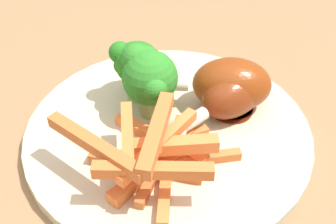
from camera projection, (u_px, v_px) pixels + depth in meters
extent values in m
cube|color=#8E6B47|center=(121.00, 197.00, 0.39)|extent=(1.08, 0.79, 0.03)
cylinder|color=brown|center=(174.00, 104.00, 1.08)|extent=(0.06, 0.06, 0.73)
cylinder|color=beige|center=(168.00, 133.00, 0.42)|extent=(0.26, 0.26, 0.01)
cylinder|color=#87A05B|center=(151.00, 104.00, 0.42)|extent=(0.02, 0.02, 0.02)
sphere|color=#2D8126|center=(150.00, 78.00, 0.40)|extent=(0.05, 0.05, 0.05)
sphere|color=#2D8126|center=(136.00, 59.00, 0.40)|extent=(0.03, 0.03, 0.03)
sphere|color=#2D8126|center=(155.00, 89.00, 0.39)|extent=(0.02, 0.02, 0.02)
sphere|color=#2D8126|center=(146.00, 60.00, 0.41)|extent=(0.03, 0.03, 0.03)
cylinder|color=#84B65B|center=(140.00, 85.00, 0.45)|extent=(0.02, 0.02, 0.02)
sphere|color=#296F1A|center=(139.00, 63.00, 0.43)|extent=(0.04, 0.04, 0.04)
sphere|color=#296F1A|center=(145.00, 69.00, 0.42)|extent=(0.02, 0.02, 0.02)
sphere|color=#296F1A|center=(123.00, 65.00, 0.42)|extent=(0.02, 0.02, 0.02)
sphere|color=#296F1A|center=(154.00, 69.00, 0.43)|extent=(0.02, 0.02, 0.02)
sphere|color=#296F1A|center=(152.00, 55.00, 0.43)|extent=(0.01, 0.01, 0.01)
sphere|color=#296F1A|center=(155.00, 58.00, 0.43)|extent=(0.01, 0.01, 0.01)
sphere|color=#296F1A|center=(140.00, 75.00, 0.42)|extent=(0.01, 0.01, 0.01)
cylinder|color=#87B15C|center=(137.00, 86.00, 0.44)|extent=(0.02, 0.02, 0.03)
sphere|color=#24761E|center=(135.00, 63.00, 0.42)|extent=(0.04, 0.04, 0.04)
sphere|color=#24761E|center=(129.00, 55.00, 0.43)|extent=(0.02, 0.02, 0.02)
sphere|color=#24761E|center=(129.00, 58.00, 0.43)|extent=(0.02, 0.02, 0.02)
sphere|color=#24761E|center=(120.00, 53.00, 0.42)|extent=(0.02, 0.02, 0.02)
sphere|color=#24761E|center=(126.00, 72.00, 0.42)|extent=(0.02, 0.02, 0.02)
cube|color=orange|center=(153.00, 164.00, 0.37)|extent=(0.10, 0.01, 0.01)
cube|color=#CF6832|center=(162.00, 158.00, 0.38)|extent=(0.10, 0.05, 0.01)
cube|color=orange|center=(166.00, 176.00, 0.36)|extent=(0.08, 0.07, 0.01)
cube|color=orange|center=(162.00, 141.00, 0.39)|extent=(0.01, 0.10, 0.01)
cube|color=orange|center=(159.00, 145.00, 0.36)|extent=(0.10, 0.01, 0.01)
cube|color=orange|center=(158.00, 169.00, 0.37)|extent=(0.10, 0.02, 0.01)
cube|color=orange|center=(171.00, 146.00, 0.36)|extent=(0.06, 0.06, 0.01)
cube|color=#CA6631|center=(95.00, 146.00, 0.34)|extent=(0.01, 0.10, 0.01)
cube|color=#CC6731|center=(156.00, 133.00, 0.35)|extent=(0.08, 0.05, 0.01)
cube|color=orange|center=(182.00, 161.00, 0.38)|extent=(0.08, 0.07, 0.01)
cube|color=orange|center=(164.00, 143.00, 0.39)|extent=(0.08, 0.05, 0.01)
cube|color=#CC6731|center=(145.00, 166.00, 0.37)|extent=(0.05, 0.09, 0.01)
cube|color=orange|center=(150.00, 173.00, 0.33)|extent=(0.06, 0.08, 0.01)
cube|color=orange|center=(131.00, 140.00, 0.35)|extent=(0.06, 0.06, 0.01)
cylinder|color=#5D2009|center=(229.00, 104.00, 0.44)|extent=(0.05, 0.05, 0.00)
ellipsoid|color=maroon|center=(232.00, 84.00, 0.42)|extent=(0.09, 0.09, 0.05)
cylinder|color=beige|center=(168.00, 84.00, 0.43)|extent=(0.03, 0.04, 0.01)
sphere|color=silver|center=(148.00, 84.00, 0.43)|extent=(0.02, 0.02, 0.02)
cylinder|color=#521A0A|center=(231.00, 110.00, 0.43)|extent=(0.04, 0.04, 0.00)
ellipsoid|color=maroon|center=(233.00, 93.00, 0.42)|extent=(0.08, 0.05, 0.04)
cylinder|color=beige|center=(190.00, 122.00, 0.39)|extent=(0.04, 0.02, 0.01)
sphere|color=silver|center=(175.00, 131.00, 0.38)|extent=(0.02, 0.02, 0.02)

